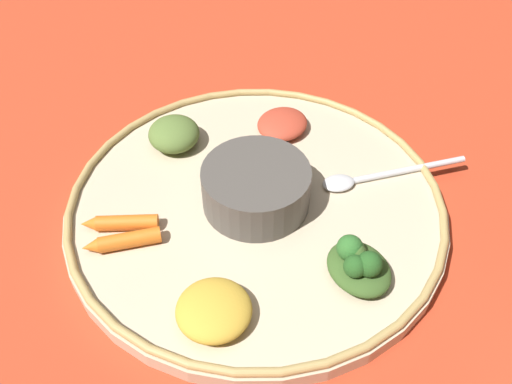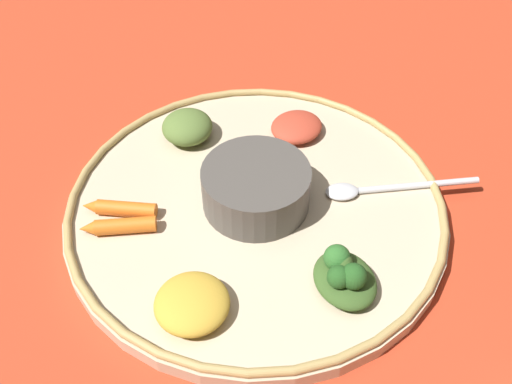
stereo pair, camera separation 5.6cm
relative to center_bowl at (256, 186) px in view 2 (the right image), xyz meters
name	(u,v)px [view 2 (the right image)]	position (x,y,z in m)	size (l,w,h in m)	color
ground_plane	(256,213)	(0.00, 0.00, -0.04)	(2.40, 2.40, 0.00)	#B7381E
platter	(256,208)	(0.00, 0.00, -0.03)	(0.38, 0.38, 0.02)	#C6B293
platter_rim	(256,200)	(0.00, 0.00, -0.02)	(0.38, 0.38, 0.01)	tan
center_bowl	(256,186)	(0.00, 0.00, 0.00)	(0.11, 0.11, 0.04)	#4C4742
spoon	(377,189)	(0.03, 0.12, -0.02)	(0.05, 0.16, 0.01)	silver
greens_pile	(344,275)	(0.12, 0.04, -0.01)	(0.06, 0.05, 0.04)	#385623
carrot_near_spoon	(120,208)	(-0.03, -0.13, -0.02)	(0.05, 0.07, 0.01)	orange
carrot_outer	(119,226)	(-0.01, -0.14, -0.02)	(0.03, 0.07, 0.02)	orange
mound_collards	(187,127)	(-0.12, -0.04, -0.01)	(0.06, 0.06, 0.03)	#567033
mound_lentil_yellow	(192,303)	(0.10, -0.09, -0.01)	(0.06, 0.06, 0.02)	gold
mound_berbere_red	(297,127)	(-0.09, 0.08, -0.01)	(0.06, 0.05, 0.02)	#B73D28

